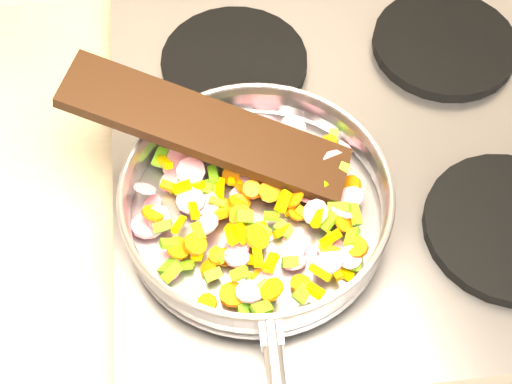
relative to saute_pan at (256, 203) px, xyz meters
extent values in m
cube|color=#939399|center=(0.14, 0.10, -0.07)|extent=(0.60, 0.60, 0.04)
cylinder|color=black|center=(0.00, -0.04, -0.04)|extent=(0.19, 0.19, 0.02)
cylinder|color=black|center=(0.28, -0.04, -0.04)|extent=(0.19, 0.19, 0.02)
cylinder|color=black|center=(0.00, 0.24, -0.04)|extent=(0.19, 0.19, 0.02)
cylinder|color=black|center=(0.28, 0.24, -0.04)|extent=(0.19, 0.19, 0.02)
cylinder|color=#9E9EA5|center=(0.00, 0.00, -0.03)|extent=(0.29, 0.29, 0.01)
torus|color=#9E9EA5|center=(0.00, 0.00, 0.00)|extent=(0.33, 0.33, 0.05)
torus|color=#9E9EA5|center=(0.00, 0.00, 0.02)|extent=(0.29, 0.29, 0.01)
cube|color=#9E9EA5|center=(0.00, -0.15, 0.01)|extent=(0.02, 0.03, 0.02)
cylinder|color=#C4133E|center=(-0.07, 0.09, -0.01)|extent=(0.04, 0.03, 0.03)
cylinder|color=#D86505|center=(0.07, -0.06, -0.02)|extent=(0.04, 0.04, 0.01)
cylinder|color=#D86505|center=(0.00, -0.08, -0.02)|extent=(0.03, 0.03, 0.01)
cube|color=#579F12|center=(-0.01, -0.03, -0.01)|extent=(0.02, 0.02, 0.02)
cube|color=#579F12|center=(-0.10, 0.08, -0.01)|extent=(0.02, 0.03, 0.01)
cylinder|color=#D86505|center=(-0.07, -0.04, 0.00)|extent=(0.03, 0.03, 0.02)
cube|color=#DEB200|center=(-0.04, 0.01, -0.01)|extent=(0.02, 0.01, 0.01)
cylinder|color=#C4133E|center=(-0.10, -0.05, -0.02)|extent=(0.04, 0.04, 0.02)
cylinder|color=#C4133E|center=(0.02, 0.06, -0.01)|extent=(0.04, 0.04, 0.01)
cylinder|color=#D86505|center=(0.08, 0.00, -0.02)|extent=(0.03, 0.03, 0.01)
cylinder|color=#C4133E|center=(0.04, -0.05, -0.02)|extent=(0.04, 0.05, 0.03)
cube|color=#579F12|center=(0.03, -0.07, -0.01)|extent=(0.02, 0.01, 0.01)
cylinder|color=#D86505|center=(0.10, 0.00, -0.02)|extent=(0.03, 0.03, 0.01)
cylinder|color=#D86505|center=(-0.02, 0.01, -0.02)|extent=(0.03, 0.03, 0.02)
cylinder|color=#C4133E|center=(-0.11, 0.00, -0.01)|extent=(0.03, 0.03, 0.02)
cylinder|color=#D86505|center=(0.02, 0.01, 0.00)|extent=(0.03, 0.03, 0.02)
cylinder|color=#D86505|center=(-0.02, -0.01, -0.01)|extent=(0.04, 0.03, 0.02)
cylinder|color=#C4133E|center=(-0.12, 0.00, -0.02)|extent=(0.05, 0.05, 0.02)
cylinder|color=#C4133E|center=(-0.05, -0.02, 0.00)|extent=(0.04, 0.04, 0.02)
cylinder|color=#C4133E|center=(0.06, -0.02, 0.00)|extent=(0.03, 0.03, 0.02)
cube|color=#DEB200|center=(0.03, 0.00, 0.00)|extent=(0.02, 0.03, 0.01)
cylinder|color=#C4133E|center=(-0.08, 0.08, -0.01)|extent=(0.04, 0.04, 0.02)
cylinder|color=#D86505|center=(0.00, 0.02, 0.00)|extent=(0.02, 0.02, 0.01)
cube|color=#579F12|center=(-0.05, -0.07, -0.01)|extent=(0.02, 0.02, 0.01)
cube|color=#579F12|center=(0.00, -0.10, -0.01)|extent=(0.02, 0.03, 0.01)
cube|color=#579F12|center=(0.03, -0.03, -0.01)|extent=(0.02, 0.02, 0.01)
cylinder|color=#D86505|center=(0.00, -0.04, 0.00)|extent=(0.03, 0.03, 0.02)
cylinder|color=#D86505|center=(-0.02, -0.02, -0.02)|extent=(0.03, 0.03, 0.02)
cube|color=#579F12|center=(0.01, 0.05, -0.02)|extent=(0.02, 0.02, 0.01)
cube|color=#579F12|center=(-0.01, 0.11, 0.00)|extent=(0.02, 0.02, 0.02)
cube|color=#DEB200|center=(0.11, -0.02, -0.01)|extent=(0.01, 0.02, 0.01)
cube|color=#579F12|center=(-0.05, -0.05, -0.01)|extent=(0.02, 0.03, 0.02)
cylinder|color=#C4133E|center=(0.03, -0.06, -0.02)|extent=(0.03, 0.03, 0.02)
cylinder|color=#D86505|center=(-0.01, 0.04, -0.02)|extent=(0.03, 0.03, 0.02)
cylinder|color=#D86505|center=(-0.05, -0.05, -0.01)|extent=(0.03, 0.03, 0.01)
cube|color=#DEB200|center=(-0.07, -0.04, -0.01)|extent=(0.02, 0.02, 0.01)
cube|color=#579F12|center=(0.08, 0.07, -0.02)|extent=(0.02, 0.02, 0.01)
cube|color=#DEB200|center=(-0.08, 0.03, 0.00)|extent=(0.02, 0.02, 0.01)
cube|color=#579F12|center=(-0.03, -0.08, 0.00)|extent=(0.02, 0.01, 0.01)
cylinder|color=#D86505|center=(-0.01, 0.06, -0.02)|extent=(0.03, 0.03, 0.02)
cube|color=#DEB200|center=(-0.04, 0.03, -0.01)|extent=(0.01, 0.02, 0.01)
cylinder|color=#D86505|center=(-0.02, 0.05, -0.01)|extent=(0.03, 0.03, 0.02)
cylinder|color=#C4133E|center=(0.01, 0.08, -0.01)|extent=(0.04, 0.04, 0.02)
cylinder|color=#D86505|center=(-0.02, 0.01, -0.02)|extent=(0.02, 0.02, 0.01)
cube|color=#DEB200|center=(-0.10, 0.07, 0.00)|extent=(0.02, 0.02, 0.02)
cylinder|color=#C4133E|center=(0.00, -0.08, -0.01)|extent=(0.04, 0.03, 0.02)
cube|color=#DEB200|center=(0.05, -0.11, 0.00)|extent=(0.02, 0.02, 0.01)
cylinder|color=#C4133E|center=(-0.07, 0.07, -0.02)|extent=(0.04, 0.04, 0.03)
cylinder|color=#C4133E|center=(0.04, 0.04, -0.01)|extent=(0.05, 0.04, 0.03)
cube|color=#DEB200|center=(-0.02, -0.06, -0.01)|extent=(0.02, 0.02, 0.01)
cube|color=#DEB200|center=(0.04, 0.04, -0.01)|extent=(0.02, 0.02, 0.02)
cube|color=#DEB200|center=(-0.03, -0.04, 0.00)|extent=(0.01, 0.03, 0.02)
cube|color=#579F12|center=(-0.01, -0.10, -0.02)|extent=(0.02, 0.02, 0.01)
cube|color=#DEB200|center=(0.07, -0.05, -0.02)|extent=(0.02, 0.02, 0.02)
cylinder|color=#C4133E|center=(0.03, 0.07, -0.02)|extent=(0.03, 0.03, 0.01)
cube|color=#579F12|center=(-0.10, -0.01, 0.00)|extent=(0.02, 0.01, 0.01)
cube|color=#579F12|center=(-0.04, 0.00, -0.01)|extent=(0.03, 0.02, 0.01)
cube|color=#DEB200|center=(-0.08, -0.01, 0.00)|extent=(0.02, 0.03, 0.02)
cube|color=#579F12|center=(0.09, -0.01, 0.00)|extent=(0.02, 0.02, 0.02)
cube|color=#579F12|center=(0.08, -0.03, -0.01)|extent=(0.03, 0.03, 0.02)
cylinder|color=#D86505|center=(-0.01, 0.06, -0.01)|extent=(0.02, 0.03, 0.02)
cube|color=#579F12|center=(-0.10, -0.04, 0.00)|extent=(0.02, 0.01, 0.02)
cylinder|color=#D86505|center=(0.11, 0.02, -0.02)|extent=(0.03, 0.03, 0.03)
cube|color=#579F12|center=(0.10, -0.07, -0.01)|extent=(0.02, 0.03, 0.01)
cube|color=#579F12|center=(-0.01, -0.08, -0.02)|extent=(0.02, 0.02, 0.01)
cube|color=#579F12|center=(0.00, -0.03, -0.01)|extent=(0.02, 0.02, 0.02)
cylinder|color=#C4133E|center=(0.09, 0.04, 0.00)|extent=(0.04, 0.04, 0.03)
cube|color=#DEB200|center=(0.04, 0.02, -0.01)|extent=(0.03, 0.02, 0.02)
cylinder|color=#D86505|center=(0.00, -0.10, 0.00)|extent=(0.03, 0.03, 0.02)
cube|color=#DEB200|center=(0.06, -0.03, 0.00)|extent=(0.02, 0.02, 0.01)
cylinder|color=#D86505|center=(-0.04, 0.01, -0.02)|extent=(0.03, 0.03, 0.01)
cylinder|color=#C4133E|center=(-0.07, 0.10, -0.02)|extent=(0.03, 0.04, 0.03)
cube|color=#579F12|center=(0.10, -0.05, 0.00)|extent=(0.02, 0.03, 0.02)
cube|color=#579F12|center=(0.10, 0.03, 0.00)|extent=(0.02, 0.02, 0.01)
cube|color=#DEB200|center=(0.00, 0.09, -0.02)|extent=(0.02, 0.02, 0.01)
cylinder|color=#D86505|center=(-0.06, -0.11, -0.01)|extent=(0.03, 0.03, 0.02)
cylinder|color=#D86505|center=(-0.02, 0.09, -0.01)|extent=(0.03, 0.03, 0.01)
cylinder|color=#C4133E|center=(0.05, 0.10, -0.01)|extent=(0.05, 0.04, 0.03)
cube|color=#DEB200|center=(-0.01, -0.06, 0.00)|extent=(0.01, 0.03, 0.01)
cube|color=#579F12|center=(0.04, 0.08, -0.02)|extent=(0.02, 0.02, 0.01)
cube|color=#579F12|center=(0.08, 0.00, -0.01)|extent=(0.02, 0.02, 0.01)
cube|color=#DEB200|center=(0.07, -0.05, -0.01)|extent=(0.03, 0.02, 0.02)
cylinder|color=#D86505|center=(-0.06, -0.06, -0.02)|extent=(0.02, 0.02, 0.02)
cylinder|color=#D86505|center=(0.09, 0.07, -0.01)|extent=(0.03, 0.03, 0.02)
cube|color=#579F12|center=(0.10, 0.07, -0.02)|extent=(0.03, 0.02, 0.02)
cube|color=#DEB200|center=(0.01, -0.07, 0.00)|extent=(0.02, 0.02, 0.01)
cylinder|color=#D86505|center=(0.04, -0.01, -0.01)|extent=(0.03, 0.03, 0.01)
cube|color=#579F12|center=(0.10, 0.08, -0.01)|extent=(0.02, 0.03, 0.02)
cube|color=#579F12|center=(-0.01, -0.01, 0.00)|extent=(0.02, 0.01, 0.02)
cylinder|color=#C4133E|center=(-0.03, -0.04, -0.02)|extent=(0.04, 0.04, 0.02)
cylinder|color=#D86505|center=(0.00, 0.02, -0.01)|extent=(0.03, 0.03, 0.01)
cube|color=#DEB200|center=(-0.03, -0.04, 0.00)|extent=(0.01, 0.02, 0.01)
cylinder|color=#C4133E|center=(0.00, 0.12, -0.01)|extent=(0.04, 0.04, 0.02)
cylinder|color=#D86505|center=(-0.04, 0.00, -0.01)|extent=(0.03, 0.03, 0.02)
cube|color=#DEB200|center=(-0.07, 0.00, 0.00)|extent=(0.01, 0.02, 0.01)
cube|color=#579F12|center=(-0.01, -0.12, 0.00)|extent=(0.02, 0.02, 0.01)
cylinder|color=#D86505|center=(-0.09, -0.04, -0.01)|extent=(0.03, 0.03, 0.01)
cube|color=#579F12|center=(-0.05, 0.03, -0.01)|extent=(0.02, 0.02, 0.01)
cube|color=#579F12|center=(0.07, 0.04, -0.02)|extent=(0.02, 0.02, 0.02)
cube|color=#579F12|center=(-0.10, -0.07, -0.01)|extent=(0.03, 0.02, 0.02)
cylinder|color=#C4133E|center=(0.10, 0.07, -0.01)|extent=(0.05, 0.05, 0.01)
cube|color=#DEB200|center=(0.10, -0.06, -0.01)|extent=(0.02, 0.01, 0.01)
cylinder|color=#C4133E|center=(0.09, -0.01, -0.01)|extent=(0.04, 0.04, 0.02)
cylinder|color=#C4133E|center=(-0.02, 0.10, -0.01)|extent=(0.04, 0.04, 0.01)
cylinder|color=#C4133E|center=(-0.05, 0.01, -0.01)|extent=(0.03, 0.04, 0.02)
cylinder|color=#D86505|center=(0.04, 0.01, -0.01)|extent=(0.03, 0.04, 0.03)
cube|color=#579F12|center=(-0.03, -0.11, -0.02)|extent=(0.01, 0.02, 0.01)
cylinder|color=#D86505|center=(0.09, -0.03, -0.01)|extent=(0.03, 0.03, 0.02)
cylinder|color=#C4133E|center=(0.07, 0.06, -0.01)|extent=(0.04, 0.03, 0.02)
cube|color=#DEB200|center=(-0.11, 0.02, -0.02)|extent=(0.02, 0.02, 0.01)
cube|color=#DEB200|center=(0.04, 0.00, -0.02)|extent=(0.02, 0.01, 0.01)
cube|color=#579F12|center=(-0.03, 0.11, -0.01)|extent=(0.01, 0.02, 0.02)
cylinder|color=#C4133E|center=(0.07, -0.08, -0.01)|extent=(0.04, 0.04, 0.02)
cylinder|color=#C4133E|center=(0.00, 0.06, -0.02)|extent=(0.04, 0.04, 0.01)
cylinder|color=#D86505|center=(0.07, 0.07, -0.01)|extent=(0.02, 0.03, 0.01)
cylinder|color=#C4133E|center=(0.06, 0.01, -0.01)|extent=(0.03, 0.03, 0.02)
cylinder|color=#C4133E|center=(0.00, 0.04, -0.01)|extent=(0.03, 0.03, 0.01)
cube|color=#DEB200|center=(0.08, -0.08, -0.02)|extent=(0.02, 0.02, 0.01)
cube|color=#DEB200|center=(-0.01, 0.05, -0.02)|extent=(0.03, 0.02, 0.02)
cube|color=#579F12|center=(0.07, 0.01, -0.02)|extent=(0.02, 0.02, 0.01)
cube|color=#DEB200|center=(-0.03, 0.12, -0.02)|extent=(0.02, 0.02, 0.01)
cylinder|color=#C4133E|center=(-0.02, -0.10, -0.01)|extent=(0.04, 0.04, 0.02)
cylinder|color=#C4133E|center=(-0.07, 0.02, -0.01)|extent=(0.03, 0.03, 0.01)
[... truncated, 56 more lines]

